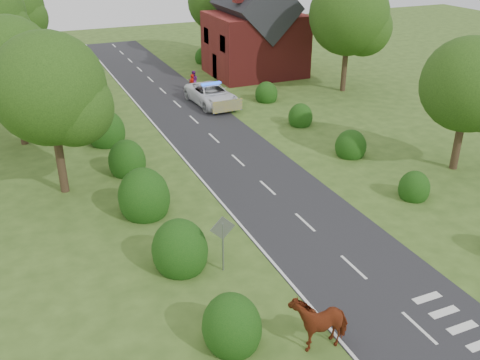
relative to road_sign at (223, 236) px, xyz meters
name	(u,v)px	position (x,y,z in m)	size (l,w,h in m)	color
ground	(354,268)	(5.00, -2.00, -1.65)	(120.00, 120.00, 0.00)	#39541E
road	(219,143)	(5.00, 13.00, -1.64)	(6.00, 70.00, 0.02)	black
road_markings	(208,159)	(3.40, 10.93, -1.63)	(4.96, 70.00, 0.01)	white
hedgerow_left	(130,169)	(-1.51, 9.69, -0.91)	(2.75, 50.41, 3.00)	#133E0E
hedgerow_right	(339,140)	(11.60, 9.21, -1.10)	(2.10, 45.78, 2.10)	#133E0E
tree_left_a	(55,94)	(-4.75, 9.86, 3.69)	(5.74, 5.60, 8.38)	#332316
tree_left_b	(15,66)	(-6.25, 17.86, 3.39)	(5.74, 5.60, 8.07)	#332316
tree_left_d	(14,10)	(-5.23, 37.85, 3.98)	(6.15, 6.00, 8.89)	#332316
tree_right_a	(473,89)	(16.23, 3.87, 3.09)	(5.33, 5.20, 7.56)	#332316
tree_right_b	(353,18)	(19.29, 19.84, 4.28)	(6.56, 6.40, 9.40)	#332316
tree_right_c	(220,4)	(14.27, 35.85, 3.69)	(6.15, 6.00, 8.58)	#332316
road_sign	(223,236)	(0.00, 0.00, 0.00)	(1.06, 0.08, 2.53)	gray
house	(255,33)	(14.49, 28.00, 2.13)	(8.00, 7.40, 9.17)	maroon
cow	(319,322)	(1.42, -5.08, -0.87)	(1.17, 2.21, 1.57)	#5F1C12
police_van	(211,95)	(7.46, 20.85, -0.85)	(2.96, 5.95, 1.75)	white
pedestrian_red	(192,84)	(7.02, 24.21, -0.82)	(0.60, 0.40, 1.66)	#960F06
pedestrian_purple	(193,81)	(7.45, 25.10, -0.81)	(0.82, 0.64, 1.69)	#6B1C75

